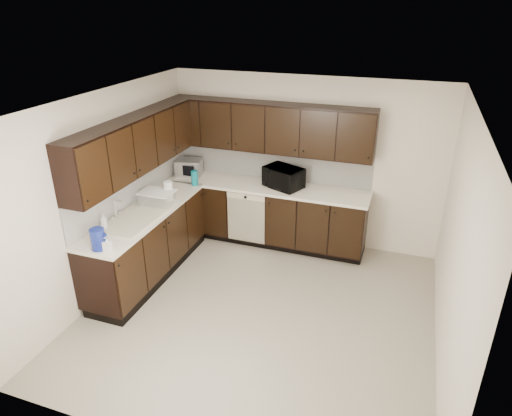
{
  "coord_description": "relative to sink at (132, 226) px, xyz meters",
  "views": [
    {
      "loc": [
        1.43,
        -4.24,
        3.45
      ],
      "look_at": [
        -0.26,
        0.6,
        1.08
      ],
      "focal_mm": 32.0,
      "sensor_mm": 36.0,
      "label": 1
    }
  ],
  "objects": [
    {
      "name": "floor",
      "position": [
        1.68,
        0.01,
        -0.88
      ],
      "size": [
        4.0,
        4.0,
        0.0
      ],
      "primitive_type": "plane",
      "color": "#9F9784",
      "rests_on": "ground"
    },
    {
      "name": "ceiling",
      "position": [
        1.68,
        0.01,
        1.62
      ],
      "size": [
        4.0,
        4.0,
        0.0
      ],
      "primitive_type": "plane",
      "rotation": [
        3.14,
        0.0,
        0.0
      ],
      "color": "white",
      "rests_on": "wall_back"
    },
    {
      "name": "wall_back",
      "position": [
        1.68,
        2.01,
        0.37
      ],
      "size": [
        4.0,
        0.02,
        2.5
      ],
      "primitive_type": "cube",
      "color": "beige",
      "rests_on": "floor"
    },
    {
      "name": "wall_left",
      "position": [
        -0.32,
        0.01,
        0.37
      ],
      "size": [
        0.02,
        4.0,
        2.5
      ],
      "primitive_type": "cube",
      "color": "beige",
      "rests_on": "floor"
    },
    {
      "name": "wall_right",
      "position": [
        3.68,
        0.01,
        0.37
      ],
      "size": [
        0.02,
        4.0,
        2.5
      ],
      "primitive_type": "cube",
      "color": "beige",
      "rests_on": "floor"
    },
    {
      "name": "wall_front",
      "position": [
        1.68,
        -1.99,
        0.37
      ],
      "size": [
        4.0,
        0.02,
        2.5
      ],
      "primitive_type": "cube",
      "color": "beige",
      "rests_on": "floor"
    },
    {
      "name": "lower_cabinets",
      "position": [
        0.67,
        1.12,
        -0.47
      ],
      "size": [
        3.0,
        2.8,
        0.9
      ],
      "color": "black",
      "rests_on": "floor"
    },
    {
      "name": "countertop",
      "position": [
        0.67,
        1.12,
        0.04
      ],
      "size": [
        3.03,
        2.83,
        0.04
      ],
      "color": "white",
      "rests_on": "lower_cabinets"
    },
    {
      "name": "backsplash",
      "position": [
        0.46,
        1.33,
        0.3
      ],
      "size": [
        3.0,
        2.8,
        0.48
      ],
      "color": "white",
      "rests_on": "countertop"
    },
    {
      "name": "upper_cabinets",
      "position": [
        0.58,
        1.22,
        0.89
      ],
      "size": [
        3.0,
        2.8,
        0.7
      ],
      "color": "black",
      "rests_on": "wall_back"
    },
    {
      "name": "dishwasher",
      "position": [
        0.98,
        1.42,
        -0.33
      ],
      "size": [
        0.58,
        0.04,
        0.78
      ],
      "color": "beige",
      "rests_on": "lower_cabinets"
    },
    {
      "name": "sink",
      "position": [
        0.0,
        0.0,
        0.0
      ],
      "size": [
        0.54,
        0.82,
        0.42
      ],
      "color": "beige",
      "rests_on": "countertop"
    },
    {
      "name": "microwave",
      "position": [
        1.45,
        1.71,
        0.21
      ],
      "size": [
        0.64,
        0.55,
        0.3
      ],
      "primitive_type": "imported",
      "rotation": [
        0.0,
        0.0,
        -0.41
      ],
      "color": "black",
      "rests_on": "countertop"
    },
    {
      "name": "soap_bottle_a",
      "position": [
        0.16,
        -0.69,
        0.15
      ],
      "size": [
        0.08,
        0.08,
        0.17
      ],
      "primitive_type": "imported",
      "rotation": [
        0.0,
        0.0,
        0.04
      ],
      "color": "gray",
      "rests_on": "countertop"
    },
    {
      "name": "soap_bottle_b",
      "position": [
        -0.19,
        -0.26,
        0.17
      ],
      "size": [
        0.09,
        0.09,
        0.21
      ],
      "primitive_type": "imported",
      "rotation": [
        0.0,
        0.0,
        -0.13
      ],
      "color": "gray",
      "rests_on": "countertop"
    },
    {
      "name": "toaster_oven",
      "position": [
        -0.07,
        1.72,
        0.18
      ],
      "size": [
        0.45,
        0.38,
        0.25
      ],
      "primitive_type": "cube",
      "rotation": [
        0.0,
        0.0,
        0.25
      ],
      "color": "#B9B9BC",
      "rests_on": "countertop"
    },
    {
      "name": "storage_bin",
      "position": [
        0.03,
        0.6,
        0.14
      ],
      "size": [
        0.49,
        0.41,
        0.17
      ],
      "primitive_type": "cube",
      "rotation": [
        0.0,
        0.0,
        0.23
      ],
      "color": "silver",
      "rests_on": "countertop"
    },
    {
      "name": "blue_pitcher",
      "position": [
        0.05,
        -0.69,
        0.18
      ],
      "size": [
        0.2,
        0.2,
        0.24
      ],
      "primitive_type": "cylinder",
      "rotation": [
        0.0,
        0.0,
        -0.27
      ],
      "color": "#11249C",
      "rests_on": "countertop"
    },
    {
      "name": "teal_tumbler",
      "position": [
        0.2,
        1.36,
        0.17
      ],
      "size": [
        0.13,
        0.13,
        0.22
      ],
      "primitive_type": "cylinder",
      "rotation": [
        0.0,
        0.0,
        0.42
      ],
      "color": "#0B7382",
      "rests_on": "countertop"
    },
    {
      "name": "paper_towel_roll",
      "position": [
        0.11,
        0.75,
        0.19
      ],
      "size": [
        0.13,
        0.13,
        0.27
      ],
      "primitive_type": "cylinder",
      "rotation": [
        0.0,
        0.0,
        -0.12
      ],
      "color": "white",
      "rests_on": "countertop"
    }
  ]
}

